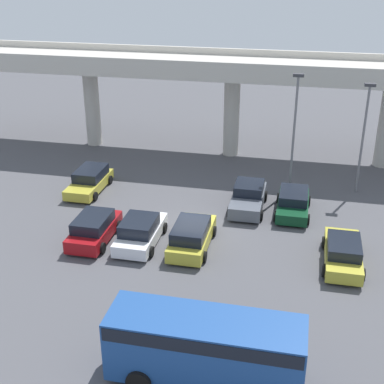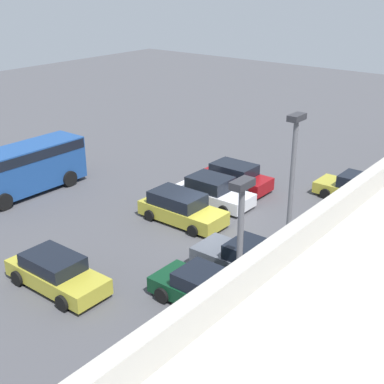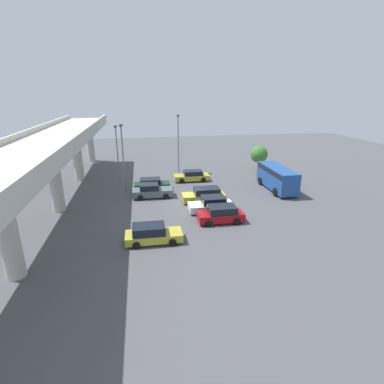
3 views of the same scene
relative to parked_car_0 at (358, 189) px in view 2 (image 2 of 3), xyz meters
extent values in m
plane|color=#4C4C51|center=(8.53, -4.64, -0.72)|extent=(101.77, 101.77, 0.00)
cube|color=gold|center=(0.00, -0.14, -0.22)|extent=(1.91, 4.66, 0.65)
cube|color=black|center=(0.00, 0.26, 0.45)|extent=(1.76, 2.63, 0.69)
cylinder|color=black|center=(0.98, -1.58, -0.41)|extent=(0.22, 0.61, 0.61)
cylinder|color=black|center=(-0.98, -1.58, -0.41)|extent=(0.22, 0.61, 0.61)
cylinder|color=black|center=(0.98, 1.31, -0.41)|extent=(0.22, 0.61, 0.61)
cube|color=maroon|center=(2.98, -6.60, -0.16)|extent=(1.91, 4.35, 0.76)
cube|color=black|center=(2.98, -6.72, 0.54)|extent=(1.76, 2.60, 0.64)
cylinder|color=black|center=(2.00, -5.25, -0.39)|extent=(0.22, 0.65, 0.65)
cylinder|color=black|center=(3.95, -5.25, -0.39)|extent=(0.22, 0.65, 0.65)
cylinder|color=black|center=(2.00, -7.95, -0.39)|extent=(0.22, 0.65, 0.65)
cylinder|color=black|center=(3.95, -7.95, -0.39)|extent=(0.22, 0.65, 0.65)
cube|color=silver|center=(5.67, -6.29, -0.20)|extent=(1.98, 4.59, 0.70)
cube|color=black|center=(5.67, -6.54, 0.51)|extent=(1.83, 2.33, 0.72)
cylinder|color=black|center=(4.66, -4.87, -0.41)|extent=(0.22, 0.62, 0.62)
cylinder|color=black|center=(6.69, -4.87, -0.41)|extent=(0.22, 0.62, 0.62)
cylinder|color=black|center=(4.66, -7.71, -0.41)|extent=(0.22, 0.62, 0.62)
cylinder|color=black|center=(6.69, -7.71, -0.41)|extent=(0.22, 0.62, 0.62)
cube|color=gold|center=(8.65, -6.13, -0.18)|extent=(1.94, 4.76, 0.74)
cube|color=black|center=(8.65, -6.50, 0.53)|extent=(1.79, 2.82, 0.68)
cylinder|color=black|center=(7.66, -4.65, -0.41)|extent=(0.22, 0.62, 0.62)
cylinder|color=black|center=(9.65, -4.65, -0.41)|extent=(0.22, 0.62, 0.62)
cylinder|color=black|center=(7.66, -7.61, -0.41)|extent=(0.22, 0.62, 0.62)
cylinder|color=black|center=(9.65, -7.61, -0.41)|extent=(0.22, 0.62, 0.62)
cube|color=#515660|center=(11.15, -0.55, -0.14)|extent=(1.97, 4.70, 0.79)
cube|color=black|center=(11.15, -0.16, 0.58)|extent=(1.82, 2.12, 0.64)
cylinder|color=black|center=(12.16, -2.01, -0.38)|extent=(0.22, 0.66, 0.66)
cylinder|color=black|center=(10.14, -2.01, -0.38)|extent=(0.22, 0.66, 0.66)
cylinder|color=black|center=(12.16, 0.91, -0.38)|extent=(0.22, 0.66, 0.66)
cylinder|color=black|center=(10.14, 0.91, -0.38)|extent=(0.22, 0.66, 0.66)
cube|color=#0C381E|center=(14.03, -0.62, -0.21)|extent=(1.92, 4.42, 0.66)
cube|color=black|center=(14.03, -0.40, 0.42)|extent=(1.76, 2.52, 0.59)
cylinder|color=black|center=(15.01, -1.99, -0.38)|extent=(0.22, 0.66, 0.66)
cylinder|color=black|center=(13.05, -1.99, -0.38)|extent=(0.22, 0.66, 0.66)
cylinder|color=black|center=(15.01, 0.75, -0.38)|extent=(0.22, 0.66, 0.66)
cylinder|color=black|center=(13.05, 0.75, -0.38)|extent=(0.22, 0.66, 0.66)
cube|color=gold|center=(16.91, -6.17, -0.18)|extent=(1.85, 4.78, 0.69)
cube|color=black|center=(16.91, -6.37, 0.46)|extent=(1.70, 2.51, 0.59)
cylinder|color=black|center=(15.97, -4.69, -0.38)|extent=(0.22, 0.68, 0.68)
cylinder|color=black|center=(17.86, -4.69, -0.38)|extent=(0.22, 0.68, 0.68)
cylinder|color=black|center=(15.97, -7.65, -0.38)|extent=(0.22, 0.68, 0.68)
cylinder|color=black|center=(17.86, -7.65, -0.38)|extent=(0.22, 0.68, 0.68)
cube|color=#1E478C|center=(11.34, -16.11, 0.86)|extent=(7.50, 2.31, 2.60)
cube|color=black|center=(11.34, -16.11, 1.79)|extent=(7.35, 2.36, 0.57)
cylinder|color=black|center=(9.02, -17.29, -0.22)|extent=(0.99, 0.29, 0.99)
cylinder|color=black|center=(9.02, -14.93, -0.22)|extent=(0.99, 0.29, 0.99)
cylinder|color=black|center=(13.67, -14.93, -0.22)|extent=(0.99, 0.29, 0.99)
cylinder|color=slate|center=(13.66, 2.68, 3.30)|extent=(0.16, 0.16, 8.03)
cube|color=#333338|center=(13.66, 2.68, 7.41)|extent=(0.70, 0.35, 0.20)
cylinder|color=slate|center=(18.19, 3.66, 2.99)|extent=(0.16, 0.16, 7.41)
cube|color=#333338|center=(18.19, 3.66, 6.80)|extent=(0.70, 0.35, 0.20)
camera|label=1|loc=(14.28, -31.92, 14.71)|focal=50.00mm
camera|label=2|loc=(28.57, 10.30, 11.62)|focal=50.00mm
camera|label=3|loc=(-22.44, 0.53, 11.18)|focal=28.00mm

